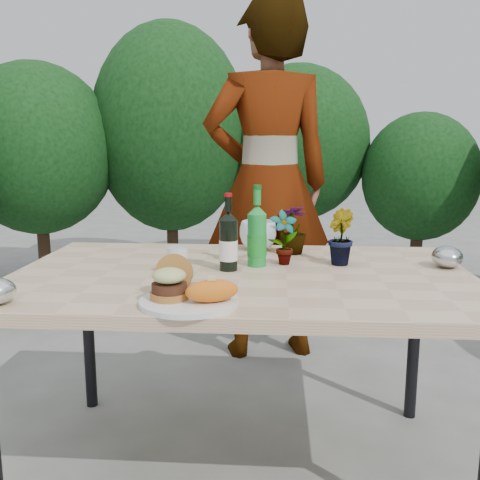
# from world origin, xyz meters

# --- Properties ---
(ground) EXTENTS (80.00, 80.00, 0.00)m
(ground) POSITION_xyz_m (0.00, 0.00, 0.00)
(ground) COLOR slate
(ground) RESTS_ON ground
(patio_table) EXTENTS (1.60, 1.00, 0.75)m
(patio_table) POSITION_xyz_m (0.00, 0.00, 0.69)
(patio_table) COLOR #D4B18D
(patio_table) RESTS_ON ground
(shrub_hedge) EXTENTS (6.86, 5.09, 2.18)m
(shrub_hedge) POSITION_xyz_m (0.12, 1.52, 1.11)
(shrub_hedge) COLOR #382316
(shrub_hedge) RESTS_ON ground
(dinner_plate) EXTENTS (0.28, 0.28, 0.01)m
(dinner_plate) POSITION_xyz_m (-0.12, -0.38, 0.76)
(dinner_plate) COLOR white
(dinner_plate) RESTS_ON patio_table
(burger_stack) EXTENTS (0.11, 0.16, 0.11)m
(burger_stack) POSITION_xyz_m (-0.18, -0.36, 0.81)
(burger_stack) COLOR #B7722D
(burger_stack) RESTS_ON dinner_plate
(sweet_potato) EXTENTS (0.17, 0.12, 0.06)m
(sweet_potato) POSITION_xyz_m (-0.06, -0.40, 0.80)
(sweet_potato) COLOR orange
(sweet_potato) RESTS_ON dinner_plate
(grilled_veg) EXTENTS (0.08, 0.05, 0.03)m
(grilled_veg) POSITION_xyz_m (-0.11, -0.29, 0.78)
(grilled_veg) COLOR olive
(grilled_veg) RESTS_ON dinner_plate
(wine_bottle) EXTENTS (0.07, 0.07, 0.28)m
(wine_bottle) POSITION_xyz_m (-0.05, 0.03, 0.85)
(wine_bottle) COLOR black
(wine_bottle) RESTS_ON patio_table
(sparkling_water) EXTENTS (0.07, 0.07, 0.30)m
(sparkling_water) POSITION_xyz_m (0.05, 0.10, 0.86)
(sparkling_water) COLOR #1A9233
(sparkling_water) RESTS_ON patio_table
(plastic_cup) EXTENTS (0.07, 0.07, 0.09)m
(plastic_cup) POSITION_xyz_m (-0.22, -0.04, 0.80)
(plastic_cup) COLOR silver
(plastic_cup) RESTS_ON patio_table
(seedling_left) EXTENTS (0.12, 0.10, 0.20)m
(seedling_left) POSITION_xyz_m (0.15, 0.13, 0.85)
(seedling_left) COLOR #21581E
(seedling_left) RESTS_ON patio_table
(seedling_mid) EXTENTS (0.12, 0.13, 0.21)m
(seedling_mid) POSITION_xyz_m (0.35, 0.15, 0.85)
(seedling_mid) COLOR #23541D
(seedling_mid) RESTS_ON patio_table
(seedling_right) EXTENTS (0.14, 0.14, 0.20)m
(seedling_right) POSITION_xyz_m (0.19, 0.33, 0.85)
(seedling_right) COLOR #24521C
(seedling_right) RESTS_ON patio_table
(blue_bowl) EXTENTS (0.19, 0.19, 0.12)m
(blue_bowl) POSITION_xyz_m (0.04, 0.40, 0.81)
(blue_bowl) COLOR white
(blue_bowl) RESTS_ON patio_table
(foil_packet_right) EXTENTS (0.12, 0.14, 0.08)m
(foil_packet_right) POSITION_xyz_m (0.74, 0.13, 0.79)
(foil_packet_right) COLOR #B0B3B7
(foil_packet_right) RESTS_ON patio_table
(person) EXTENTS (0.80, 0.62, 1.95)m
(person) POSITION_xyz_m (0.07, 1.12, 0.97)
(person) COLOR #895744
(person) RESTS_ON ground
(terracotta_pot) EXTENTS (0.17, 0.17, 0.14)m
(terracotta_pot) POSITION_xyz_m (-1.32, 1.97, 0.07)
(terracotta_pot) COLOR #AD4B2C
(terracotta_pot) RESTS_ON ground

